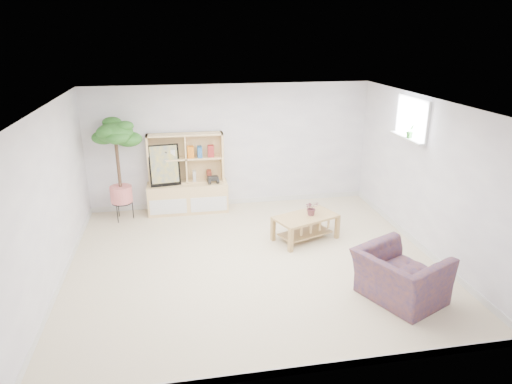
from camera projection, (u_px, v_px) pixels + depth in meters
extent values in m
cube|color=beige|center=(253.00, 261.00, 7.00)|extent=(5.50, 5.00, 0.01)
cube|color=white|center=(252.00, 104.00, 6.20)|extent=(5.50, 5.00, 0.01)
cube|color=silver|center=(231.00, 146.00, 8.92)|extent=(5.50, 0.01, 2.40)
cube|color=silver|center=(298.00, 272.00, 4.28)|extent=(5.50, 0.01, 2.40)
cube|color=silver|center=(51.00, 199.00, 6.14)|extent=(0.01, 5.00, 2.40)
cube|color=silver|center=(427.00, 177.00, 7.06)|extent=(0.01, 5.00, 2.40)
cube|color=silver|center=(407.00, 138.00, 7.44)|extent=(0.14, 1.00, 0.04)
imported|color=#265F32|center=(312.00, 208.00, 7.59)|extent=(0.26, 0.24, 0.25)
imported|color=navy|center=(401.00, 273.00, 5.89)|extent=(1.25, 1.31, 0.76)
imported|color=#2D6526|center=(410.00, 131.00, 7.33)|extent=(0.14, 0.13, 0.23)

